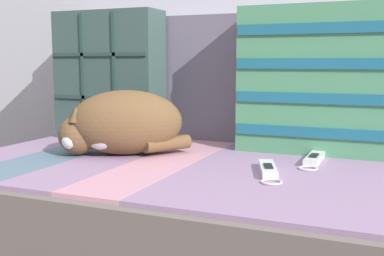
{
  "coord_description": "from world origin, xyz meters",
  "views": [
    {
      "loc": [
        0.32,
        -1.1,
        0.68
      ],
      "look_at": [
        -0.15,
        0.02,
        0.51
      ],
      "focal_mm": 45.0,
      "sensor_mm": 36.0,
      "label": 1
    }
  ],
  "objects": [
    {
      "name": "game_remote_far",
      "position": [
        0.13,
        0.19,
        0.42
      ],
      "size": [
        0.05,
        0.2,
        0.02
      ],
      "color": "white",
      "rests_on": "couch"
    },
    {
      "name": "throw_pillow_striped",
      "position": [
        0.1,
        0.33,
        0.62
      ],
      "size": [
        0.43,
        0.14,
        0.43
      ],
      "color": "#4C9366",
      "rests_on": "couch"
    },
    {
      "name": "sleeping_cat",
      "position": [
        -0.41,
        0.08,
        0.5
      ],
      "size": [
        0.38,
        0.33,
        0.19
      ],
      "color": "brown",
      "rests_on": "couch"
    },
    {
      "name": "couch",
      "position": [
        0.0,
        0.1,
        0.2
      ],
      "size": [
        1.74,
        0.91,
        0.41
      ],
      "color": "#3D3838",
      "rests_on": "ground_plane"
    },
    {
      "name": "sofa_backrest",
      "position": [
        0.0,
        0.48,
        0.62
      ],
      "size": [
        1.71,
        0.14,
        0.42
      ],
      "color": "slate",
      "rests_on": "couch"
    },
    {
      "name": "game_remote_near",
      "position": [
        0.05,
        0.02,
        0.42
      ],
      "size": [
        0.11,
        0.21,
        0.02
      ],
      "color": "white",
      "rests_on": "couch"
    },
    {
      "name": "throw_pillow_quilted",
      "position": [
        -0.6,
        0.33,
        0.63
      ],
      "size": [
        0.38,
        0.14,
        0.44
      ],
      "color": "#38514C",
      "rests_on": "couch"
    }
  ]
}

